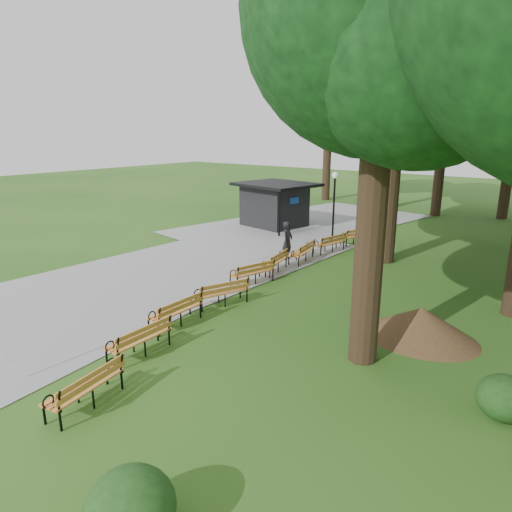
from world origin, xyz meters
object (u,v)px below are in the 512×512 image
Objects in this scene: bench_8 at (357,236)px; bench_7 at (329,243)px; lamp_post at (334,193)px; bench_1 at (139,339)px; bench_3 at (222,292)px; bench_6 at (301,252)px; lawn_tree_2 at (401,45)px; dirt_mound at (421,323)px; kiosk at (274,205)px; lawn_tree_0 at (385,14)px; bench_5 at (273,262)px; person at (287,241)px; bench_2 at (175,311)px; bench_4 at (252,272)px; bench_0 at (84,387)px.

bench_7 is at bearing 14.15° from bench_8.
bench_1 is at bearing -81.40° from lamp_post.
bench_7 is at bearing -156.32° from bench_3.
lawn_tree_2 reaches higher than bench_6.
bench_3 is (-5.93, -1.50, 0.00)m from dirt_mound.
kiosk reaches higher than dirt_mound.
lawn_tree_0 reaches higher than bench_3.
bench_5 is at bearing -171.87° from bench_1.
bench_5 and bench_8 have the same top height.
person is 11.46m from lawn_tree_0.
person reaches higher than dirt_mound.
bench_6 is at bearing -174.17° from bench_1.
lamp_post is (4.56, -1.26, 1.20)m from kiosk.
bench_3 is (0.00, 2.01, 0.00)m from bench_2.
dirt_mound is 1.37× the size of bench_3.
lamp_post reaches higher than bench_4.
bench_3 and bench_6 have the same top height.
dirt_mound is 1.37× the size of bench_0.
kiosk is 2.16× the size of bench_1.
person reaches higher than bench_1.
bench_4 and bench_6 have the same top height.
bench_7 is 0.17× the size of lawn_tree_0.
lamp_post is at bearing -158.88° from bench_4.
kiosk reaches higher than bench_8.
bench_2 is at bearing -101.77° from lawn_tree_2.
bench_0 is at bearing -92.21° from lawn_tree_2.
dirt_mound is 6.11m from bench_3.
person is at bearing -145.06° from lawn_tree_2.
kiosk is 2.16× the size of bench_7.
bench_0 is (3.03, -16.01, -2.05)m from lamp_post.
bench_5 is (-0.73, 5.88, 0.00)m from bench_2.
person reaches higher than bench_0.
bench_2 is at bearing -164.83° from lawn_tree_0.
bench_7 is (0.81, 2.23, -0.41)m from person.
bench_0 is at bearing -79.28° from lamp_post.
bench_5 is at bearing -11.60° from bench_6.
bench_5 is at bearing -171.18° from person.
lawn_tree_2 is (1.47, 11.99, 8.20)m from bench_1.
bench_3 is at bearing -104.55° from lawn_tree_2.
dirt_mound is 1.37× the size of bench_2.
bench_2 is (1.45, -12.07, -2.05)m from lamp_post.
bench_5 is (-2.30, 9.82, 0.00)m from bench_0.
lamp_post is 1.84× the size of bench_8.
bench_4 reaches higher than dirt_mound.
lawn_tree_2 reaches higher than bench_4.
bench_2 is at bearing 19.94° from bench_3.
lawn_tree_2 reaches higher than bench_7.
lawn_tree_0 is (-0.72, -2.10, 7.36)m from dirt_mound.
bench_1 is at bearing 15.94° from bench_7.
bench_3 is 1.00× the size of bench_4.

